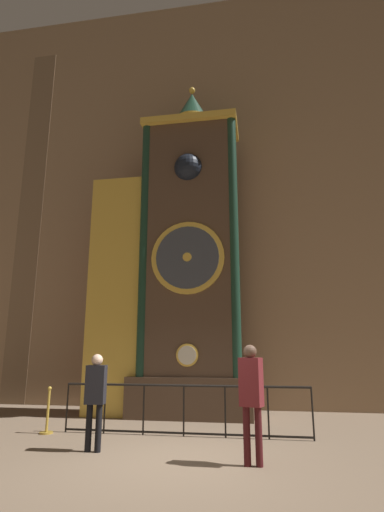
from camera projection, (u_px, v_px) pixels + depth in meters
ground_plane at (177, 461)px, 6.32m from camera, size 28.00×28.00×0.00m
cathedral_back_wall at (211, 183)px, 13.56m from camera, size 24.00×0.32×14.48m
clock_tower at (174, 264)px, 11.50m from camera, size 4.52×1.84×9.88m
railing_fence at (184, 407)px, 8.24m from camera, size 5.18×0.05×1.01m
visitor_near at (96, 392)px, 7.10m from camera, size 0.36×0.26×1.64m
visitor_far at (251, 391)px, 6.27m from camera, size 0.39×0.32×1.80m
stanchion_post at (47, 418)px, 8.44m from camera, size 0.28×0.28×0.95m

